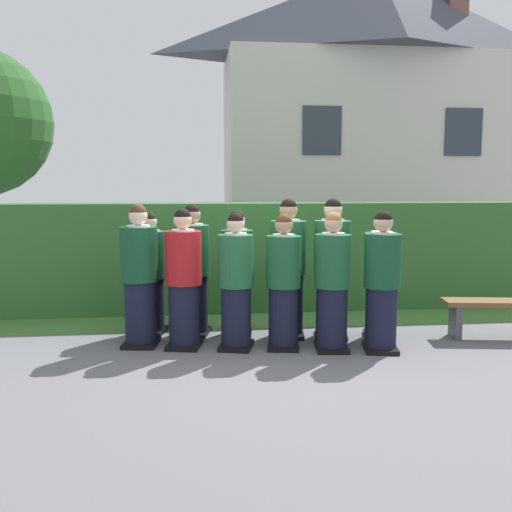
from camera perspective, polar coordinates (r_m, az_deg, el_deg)
ground_plane at (r=6.75m, az=0.27°, el=-9.18°), size 60.00×60.00×0.00m
student_front_row_0 at (r=6.82m, az=-11.59°, el=-2.25°), size 0.45×0.56×1.68m
student_in_red_blazer at (r=6.67m, az=-7.28°, el=-2.59°), size 0.46×0.53×1.63m
student_front_row_2 at (r=6.57m, az=-2.02°, el=-2.87°), size 0.47×0.54×1.58m
student_front_row_3 at (r=6.59m, az=2.78°, el=-2.92°), size 0.43×0.50×1.57m
student_front_row_4 at (r=6.56m, az=7.68°, el=-2.90°), size 0.42×0.53×1.60m
student_front_row_5 at (r=6.63m, az=12.53°, el=-2.86°), size 0.45×0.52×1.61m
student_rear_row_0 at (r=7.38m, az=-10.57°, el=-1.96°), size 0.46×0.54×1.56m
student_rear_row_1 at (r=7.22m, az=-6.36°, el=-1.69°), size 0.47×0.56×1.66m
student_rear_row_2 at (r=7.17m, az=-1.92°, el=-2.01°), size 0.42×0.53×1.59m
student_rear_row_3 at (r=7.09m, az=3.24°, el=-1.54°), size 0.46×0.57×1.73m
student_rear_row_4 at (r=7.12m, az=7.64°, el=-1.55°), size 0.50×0.59×1.74m
student_rear_row_5 at (r=7.19m, az=12.36°, el=-2.23°), size 0.45×0.54×1.57m
hedge at (r=8.64m, az=-1.35°, el=-0.05°), size 10.33×0.70×1.63m
school_building_main at (r=15.30m, az=11.76°, el=13.97°), size 7.98×3.18×7.30m
wooden_bench at (r=7.69m, az=23.35°, el=-5.05°), size 1.44×0.57×0.48m
lawn_strip at (r=8.00m, az=-0.82°, el=-6.54°), size 10.33×0.90×0.01m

